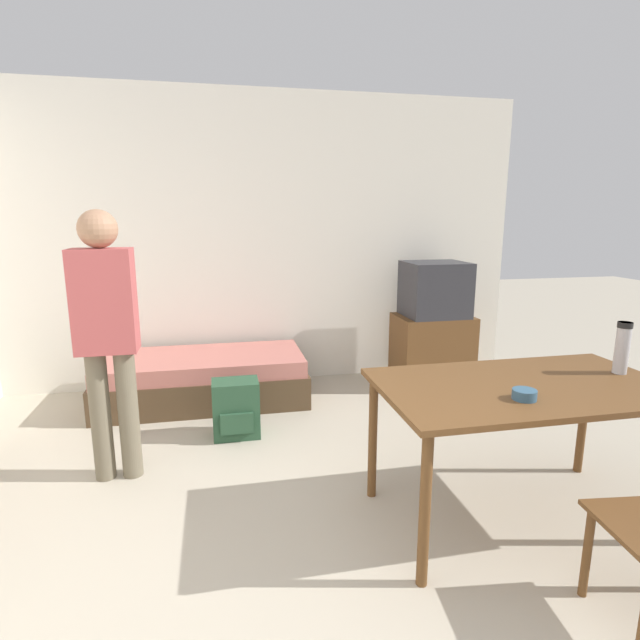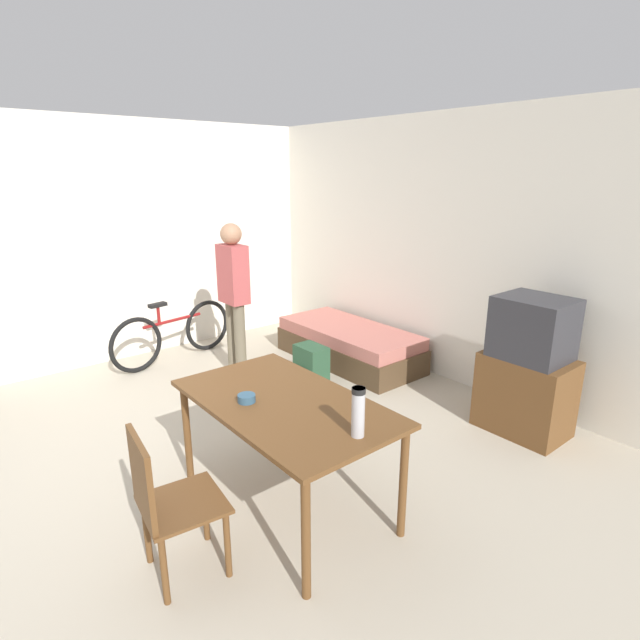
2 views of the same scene
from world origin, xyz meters
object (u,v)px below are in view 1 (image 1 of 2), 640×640
object	(u,v)px
tv	(433,327)
mate_bowl	(524,395)
dining_table	(524,398)
daybed	(203,379)
thermos_flask	(623,345)
backpack	(236,409)
person_standing	(107,328)

from	to	relation	value
tv	mate_bowl	bearing A→B (deg)	-104.60
dining_table	daybed	bearing A→B (deg)	128.53
thermos_flask	backpack	size ratio (longest dim) A/B	0.67
thermos_flask	person_standing	bearing A→B (deg)	163.15
tv	person_standing	size ratio (longest dim) A/B	0.72
daybed	dining_table	xyz separation A→B (m)	(1.66, -2.09, 0.47)
thermos_flask	backpack	world-z (taller)	thermos_flask
mate_bowl	person_standing	bearing A→B (deg)	151.81
daybed	dining_table	bearing A→B (deg)	-51.47
dining_table	mate_bowl	xyz separation A→B (m)	(-0.13, -0.19, 0.10)
tv	daybed	bearing A→B (deg)	-178.85
person_standing	mate_bowl	distance (m)	2.30
dining_table	thermos_flask	bearing A→B (deg)	5.26
thermos_flask	backpack	bearing A→B (deg)	147.77
dining_table	backpack	xyz separation A→B (m)	(-1.42, 1.33, -0.47)
dining_table	backpack	world-z (taller)	dining_table
tv	person_standing	distance (m)	2.93
backpack	thermos_flask	bearing A→B (deg)	-32.23
daybed	backpack	size ratio (longest dim) A/B	4.14
person_standing	mate_bowl	xyz separation A→B (m)	(2.02, -1.08, -0.17)
daybed	mate_bowl	xyz separation A→B (m)	(1.53, -2.28, 0.57)
thermos_flask	backpack	xyz separation A→B (m)	(-2.02, 1.27, -0.70)
daybed	tv	bearing A→B (deg)	1.15
dining_table	mate_bowl	size ratio (longest dim) A/B	13.38
mate_bowl	thermos_flask	bearing A→B (deg)	18.47
tv	mate_bowl	world-z (taller)	tv
tv	person_standing	bearing A→B (deg)	-154.77
daybed	dining_table	distance (m)	2.71
thermos_flask	daybed	bearing A→B (deg)	138.14
person_standing	thermos_flask	size ratio (longest dim) A/B	5.75
dining_table	thermos_flask	world-z (taller)	thermos_flask
person_standing	backpack	xyz separation A→B (m)	(0.74, 0.44, -0.74)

